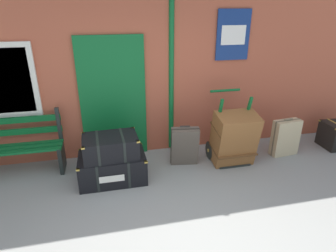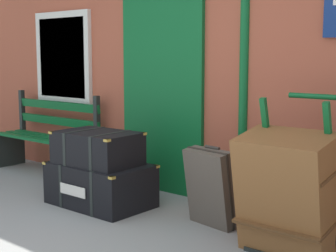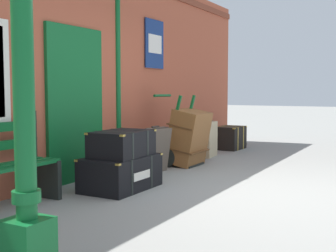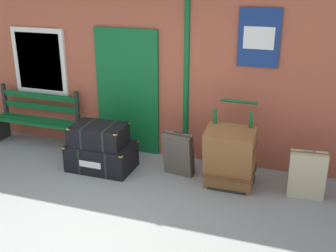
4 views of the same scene
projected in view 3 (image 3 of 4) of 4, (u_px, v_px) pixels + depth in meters
The scene contains 10 objects.
ground_plane at pixel (259, 194), 5.39m from camera, with size 60.00×60.00×0.00m, color gray.
brick_facade at pixel (87, 66), 6.49m from camera, with size 10.40×0.35×3.20m.
lamp_post at pixel (24, 98), 2.90m from camera, with size 0.28×0.28×3.12m.
steamer_trunk_base at pixel (121, 173), 5.64m from camera, with size 1.01×0.66×0.43m.
steamer_trunk_middle at pixel (122, 144), 5.60m from camera, with size 0.83×0.58×0.33m.
porters_trolley at pixel (179, 149), 7.51m from camera, with size 0.71×0.68×1.18m.
large_brown_trunk at pixel (189, 137), 7.40m from camera, with size 0.70×0.59×0.94m.
suitcase_cream at pixel (156, 150), 6.78m from camera, with size 0.49×0.33×0.71m.
suitcase_olive at pixel (209, 139), 8.38m from camera, with size 0.51×0.24×0.70m.
corner_trunk at pixel (230, 138), 9.49m from camera, with size 0.71×0.51×0.49m.
Camera 3 is at (-5.17, -1.60, 1.25)m, focal length 47.87 mm.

